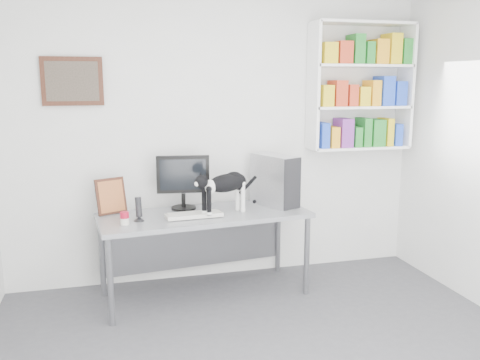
# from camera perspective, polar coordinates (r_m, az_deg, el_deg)

# --- Properties ---
(room) EXTENTS (4.01, 4.01, 2.70)m
(room) POSITION_cam_1_polar(r_m,az_deg,el_deg) (2.98, 5.78, 0.38)
(room) COLOR #505054
(room) RESTS_ON ground
(bookshelf) EXTENTS (1.03, 0.28, 1.24)m
(bookshelf) POSITION_cam_1_polar(r_m,az_deg,el_deg) (5.19, 13.39, 10.17)
(bookshelf) COLOR white
(bookshelf) RESTS_ON room
(wall_art) EXTENTS (0.52, 0.04, 0.42)m
(wall_art) POSITION_cam_1_polar(r_m,az_deg,el_deg) (4.72, -18.31, 10.48)
(wall_art) COLOR #4D2719
(wall_art) RESTS_ON room
(desk) EXTENTS (1.89, 0.90, 0.76)m
(desk) POSITION_cam_1_polar(r_m,az_deg,el_deg) (4.59, -3.97, -8.34)
(desk) COLOR gray
(desk) RESTS_ON room
(monitor) EXTENTS (0.50, 0.28, 0.50)m
(monitor) POSITION_cam_1_polar(r_m,az_deg,el_deg) (4.58, -6.41, -0.22)
(monitor) COLOR black
(monitor) RESTS_ON desk
(keyboard) EXTENTS (0.49, 0.21, 0.04)m
(keyboard) POSITION_cam_1_polar(r_m,az_deg,el_deg) (4.35, -5.20, -3.93)
(keyboard) COLOR beige
(keyboard) RESTS_ON desk
(pc_tower) EXTENTS (0.38, 0.52, 0.48)m
(pc_tower) POSITION_cam_1_polar(r_m,az_deg,el_deg) (4.72, 3.91, -0.01)
(pc_tower) COLOR silver
(pc_tower) RESTS_ON desk
(speaker) EXTENTS (0.11, 0.11, 0.21)m
(speaker) POSITION_cam_1_polar(r_m,az_deg,el_deg) (4.28, -11.31, -3.17)
(speaker) COLOR black
(speaker) RESTS_ON desk
(leaning_print) EXTENTS (0.28, 0.20, 0.33)m
(leaning_print) POSITION_cam_1_polar(r_m,az_deg,el_deg) (4.56, -14.29, -1.69)
(leaning_print) COLOR #4D2719
(leaning_print) RESTS_ON desk
(soup_can) EXTENTS (0.09, 0.09, 0.10)m
(soup_can) POSITION_cam_1_polar(r_m,az_deg,el_deg) (4.21, -12.83, -4.21)
(soup_can) COLOR #A50E26
(soup_can) RESTS_ON desk
(cat) EXTENTS (0.61, 0.40, 0.37)m
(cat) POSITION_cam_1_polar(r_m,az_deg,el_deg) (4.39, -1.67, -1.52)
(cat) COLOR black
(cat) RESTS_ON desk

